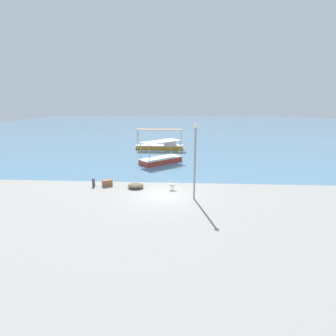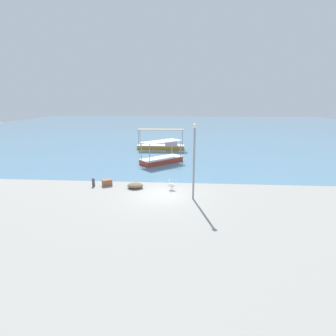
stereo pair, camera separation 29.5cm
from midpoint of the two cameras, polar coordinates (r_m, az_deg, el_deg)
ground at (r=19.56m, az=-0.94°, el=-5.88°), size 120.00×120.00×0.00m
harbor_water at (r=66.62m, az=2.68°, el=8.77°), size 110.00×90.00×0.00m
fishing_boat_outer at (r=37.38m, az=-0.97°, el=5.03°), size 6.67×1.62×2.83m
fishing_boat_near_right at (r=29.27m, az=-1.13°, el=2.08°), size 4.80×4.65×2.43m
pelican at (r=20.59m, az=1.16°, el=-3.71°), size 0.79×0.42×0.80m
lamp_post at (r=18.05m, az=6.16°, el=2.26°), size 0.28×0.28×5.32m
mooring_bollard at (r=22.21m, az=-15.58°, el=-2.90°), size 0.25×0.25×0.69m
net_pile at (r=21.16m, az=-6.74°, el=-3.79°), size 1.27×1.08×0.40m
cargo_crate at (r=22.14m, az=-12.75°, el=-3.09°), size 0.93×0.83×0.50m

